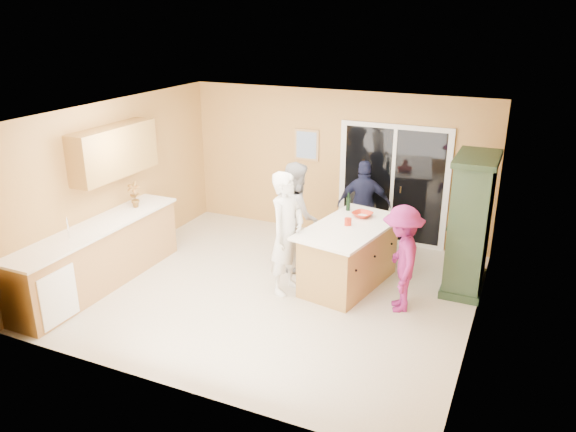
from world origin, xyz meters
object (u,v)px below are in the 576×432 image
at_px(green_hutch, 470,226).
at_px(woman_navy, 364,205).
at_px(woman_grey, 296,215).
at_px(kitchen_island, 349,257).
at_px(woman_magenta, 401,259).
at_px(woman_white, 287,233).

xyz_separation_m(green_hutch, woman_navy, (-1.81, 0.84, -0.21)).
xyz_separation_m(woman_grey, woman_navy, (0.76, 1.12, -0.08)).
relative_size(kitchen_island, green_hutch, 0.97).
relative_size(green_hutch, woman_grey, 1.18).
distance_m(woman_grey, woman_navy, 1.36).
height_order(kitchen_island, woman_grey, woman_grey).
distance_m(green_hutch, woman_magenta, 1.27).
height_order(woman_white, woman_navy, woman_white).
distance_m(woman_white, woman_grey, 0.91).
distance_m(kitchen_island, woman_navy, 1.50).
xyz_separation_m(woman_white, woman_navy, (0.53, 2.00, -0.13)).
relative_size(kitchen_island, woman_navy, 1.26).
bearing_deg(woman_navy, woman_grey, 38.27).
relative_size(kitchen_island, woman_grey, 1.14).
xyz_separation_m(kitchen_island, woman_grey, (-0.98, 0.32, 0.41)).
distance_m(woman_grey, woman_magenta, 1.98).
bearing_deg(woman_magenta, woman_navy, -168.80).
bearing_deg(green_hutch, kitchen_island, -159.06).
bearing_deg(woman_navy, woman_white, 57.57).
bearing_deg(woman_navy, green_hutch, 137.64).
height_order(kitchen_island, green_hutch, green_hutch).
bearing_deg(woman_grey, green_hutch, -116.74).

